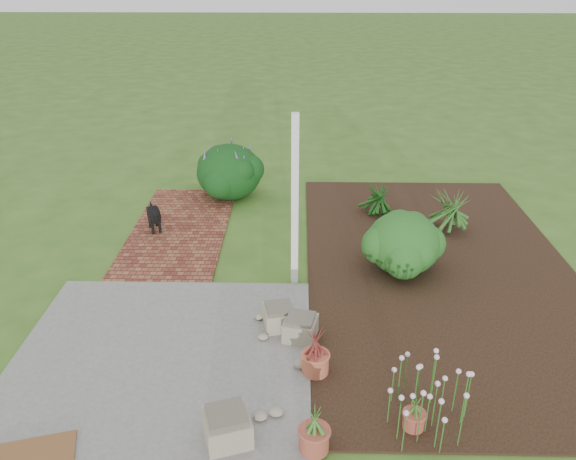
{
  "coord_description": "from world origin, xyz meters",
  "views": [
    {
      "loc": [
        0.35,
        -6.88,
        4.33
      ],
      "look_at": [
        0.2,
        0.4,
        0.7
      ],
      "focal_mm": 35.0,
      "sensor_mm": 36.0,
      "label": 1
    }
  ],
  "objects_px": {
    "stone_trough_near": "(227,427)",
    "black_dog": "(154,215)",
    "evergreen_shrub": "(404,241)",
    "cream_ceramic_urn": "(227,181)"
  },
  "relations": [
    {
      "from": "black_dog",
      "to": "evergreen_shrub",
      "type": "relative_size",
      "value": 0.51
    },
    {
      "from": "black_dog",
      "to": "evergreen_shrub",
      "type": "bearing_deg",
      "value": -39.64
    },
    {
      "from": "evergreen_shrub",
      "to": "black_dog",
      "type": "bearing_deg",
      "value": 163.77
    },
    {
      "from": "stone_trough_near",
      "to": "cream_ceramic_urn",
      "type": "relative_size",
      "value": 1.06
    },
    {
      "from": "stone_trough_near",
      "to": "black_dog",
      "type": "relative_size",
      "value": 0.78
    },
    {
      "from": "cream_ceramic_urn",
      "to": "evergreen_shrub",
      "type": "xyz_separation_m",
      "value": [
        2.98,
        -3.0,
        0.25
      ]
    },
    {
      "from": "stone_trough_near",
      "to": "evergreen_shrub",
      "type": "xyz_separation_m",
      "value": [
        2.22,
        3.35,
        0.31
      ]
    },
    {
      "from": "stone_trough_near",
      "to": "cream_ceramic_urn",
      "type": "xyz_separation_m",
      "value": [
        -0.76,
        6.36,
        0.06
      ]
    },
    {
      "from": "black_dog",
      "to": "stone_trough_near",
      "type": "bearing_deg",
      "value": -92.06
    },
    {
      "from": "stone_trough_near",
      "to": "black_dog",
      "type": "xyz_separation_m",
      "value": [
        -1.76,
        4.51,
        0.16
      ]
    }
  ]
}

